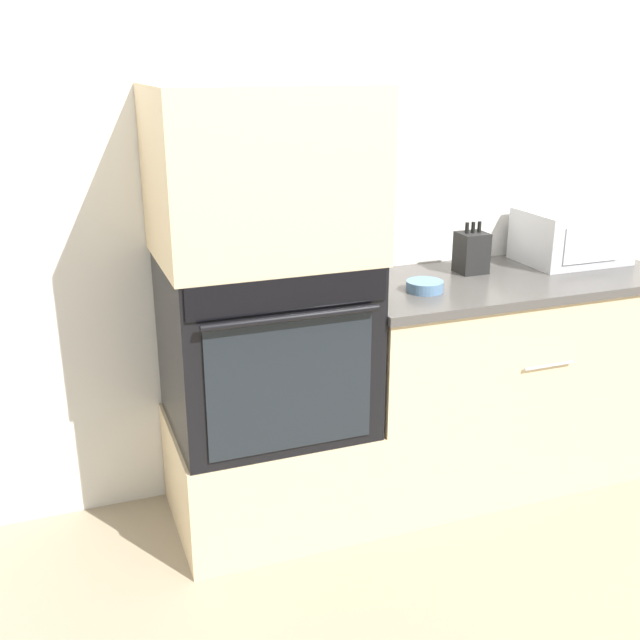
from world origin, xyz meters
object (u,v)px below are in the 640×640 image
wall_oven (266,342)px  bowl (425,286)px  microwave (572,236)px  knife_block (471,252)px  condiment_jar_near (380,264)px  condiment_jar_far (357,265)px  condiment_jar_mid (379,278)px

wall_oven → bowl: (0.62, -0.07, 0.17)m
microwave → knife_block: 0.51m
condiment_jar_near → condiment_jar_far: (-0.10, 0.00, 0.00)m
microwave → bowl: (-0.81, -0.18, -0.09)m
bowl → condiment_jar_far: bearing=119.9°
wall_oven → microwave: (1.43, 0.11, 0.26)m
wall_oven → condiment_jar_mid: wall_oven is taller
microwave → bowl: size_ratio=3.07×
condiment_jar_far → condiment_jar_near: bearing=-0.1°
wall_oven → microwave: 1.46m
condiment_jar_near → microwave: bearing=-6.6°
microwave → condiment_jar_far: size_ratio=4.58×
bowl → condiment_jar_near: bearing=102.2°
bowl → condiment_jar_mid: 0.18m
bowl → condiment_jar_near: 0.29m
condiment_jar_near → condiment_jar_far: size_ratio=0.93×
wall_oven → knife_block: bearing=6.6°
microwave → knife_block: size_ratio=2.06×
wall_oven → condiment_jar_far: size_ratio=7.45×
microwave → bowl: microwave is taller
bowl → condiment_jar_mid: bearing=164.5°
condiment_jar_near → condiment_jar_mid: bearing=-115.0°
knife_block → condiment_jar_near: size_ratio=2.37×
condiment_jar_near → condiment_jar_far: bearing=179.9°
condiment_jar_mid → condiment_jar_far: condiment_jar_mid is taller
knife_block → condiment_jar_near: bearing=164.1°
condiment_jar_near → bowl: bearing=-77.8°
condiment_jar_mid → condiment_jar_far: bearing=88.0°
knife_block → condiment_jar_near: 0.39m
wall_oven → knife_block: 0.96m
condiment_jar_far → bowl: bearing=-60.1°
wall_oven → condiment_jar_mid: 0.49m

